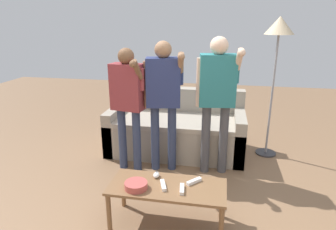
% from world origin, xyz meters
% --- Properties ---
extents(ground_plane, '(12.00, 12.00, 0.00)m').
position_xyz_m(ground_plane, '(0.00, 0.00, 0.00)').
color(ground_plane, brown).
extents(couch, '(1.87, 0.89, 0.85)m').
position_xyz_m(couch, '(-0.18, 1.35, 0.31)').
color(couch, '#9E9384').
rests_on(couch, ground).
extents(coffee_table, '(1.04, 0.45, 0.40)m').
position_xyz_m(coffee_table, '(-0.01, -0.29, 0.35)').
color(coffee_table, brown).
rests_on(coffee_table, ground).
extents(snack_bowl, '(0.20, 0.20, 0.06)m').
position_xyz_m(snack_bowl, '(-0.27, -0.38, 0.43)').
color(snack_bowl, '#B24C47').
rests_on(snack_bowl, coffee_table).
extents(game_remote_nunchuk, '(0.06, 0.09, 0.05)m').
position_xyz_m(game_remote_nunchuk, '(-0.13, -0.16, 0.43)').
color(game_remote_nunchuk, white).
rests_on(game_remote_nunchuk, coffee_table).
extents(floor_lamp, '(0.37, 0.37, 1.85)m').
position_xyz_m(floor_lamp, '(1.08, 1.45, 1.62)').
color(floor_lamp, '#2D2D33').
rests_on(floor_lamp, ground).
extents(player_left, '(0.44, 0.40, 1.51)m').
position_xyz_m(player_left, '(-0.66, 0.67, 0.95)').
color(player_left, '#2D3856').
rests_on(player_left, ground).
extents(player_center, '(0.50, 0.36, 1.59)m').
position_xyz_m(player_center, '(-0.25, 0.75, 1.00)').
color(player_center, '#2D3856').
rests_on(player_center, ground).
extents(player_right, '(0.51, 0.37, 1.64)m').
position_xyz_m(player_right, '(0.37, 0.80, 1.03)').
color(player_right, '#47474C').
rests_on(player_right, ground).
extents(game_remote_wand_near, '(0.13, 0.14, 0.03)m').
position_xyz_m(game_remote_wand_near, '(0.22, -0.20, 0.42)').
color(game_remote_wand_near, white).
rests_on(game_remote_wand_near, coffee_table).
extents(game_remote_wand_far, '(0.05, 0.15, 0.03)m').
position_xyz_m(game_remote_wand_far, '(0.13, -0.34, 0.42)').
color(game_remote_wand_far, white).
rests_on(game_remote_wand_far, coffee_table).
extents(game_remote_wand_spare, '(0.09, 0.17, 0.03)m').
position_xyz_m(game_remote_wand_spare, '(-0.04, -0.31, 0.42)').
color(game_remote_wand_spare, white).
rests_on(game_remote_wand_spare, coffee_table).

